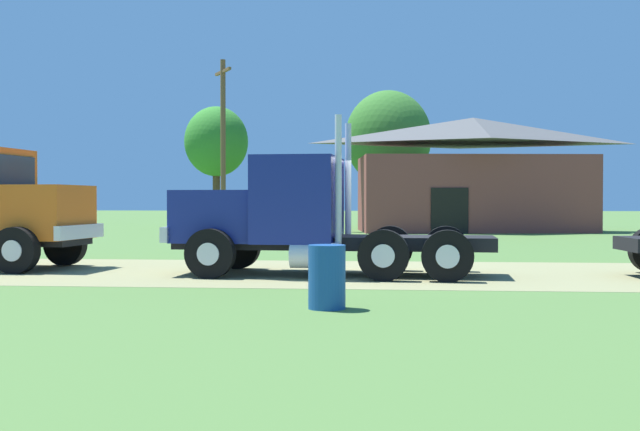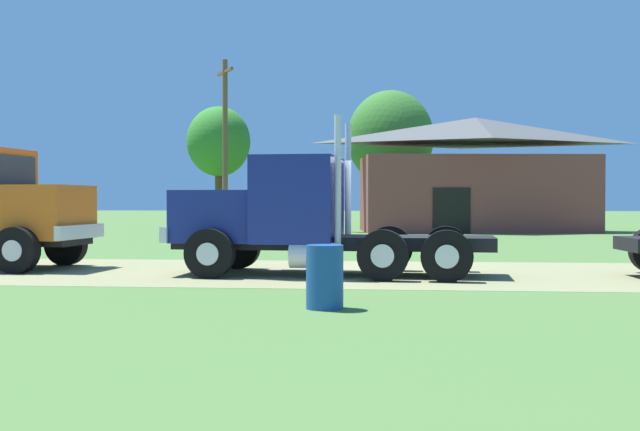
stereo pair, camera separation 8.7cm
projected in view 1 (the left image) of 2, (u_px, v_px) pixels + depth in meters
The scene contains 8 objects.
ground_plane at pixel (340, 273), 17.23m from camera, with size 200.00×200.00×0.00m, color #4A6E33.
dirt_track at pixel (340, 272), 17.23m from camera, with size 120.00×6.49×0.01m, color #848256.
truck_foreground_white at pixel (292, 218), 16.82m from camera, with size 6.99×2.93×3.34m.
steel_barrel at pixel (327, 277), 11.49m from camera, with size 0.55×0.55×0.95m, color #19478C.
shed_building at pixel (473, 177), 39.80m from camera, with size 12.56×6.79×5.82m.
utility_pole_near at pixel (223, 141), 39.29m from camera, with size 1.24×1.97×8.69m.
tree_mid at pixel (216, 142), 46.22m from camera, with size 3.77×3.77×7.17m.
tree_right at pixel (388, 138), 46.31m from camera, with size 5.13×5.13×8.13m.
Camera 1 is at (1.15, -17.17, 1.61)m, focal length 43.72 mm.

